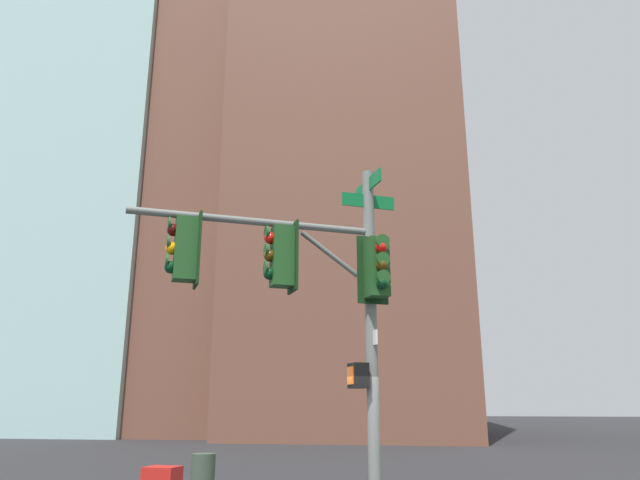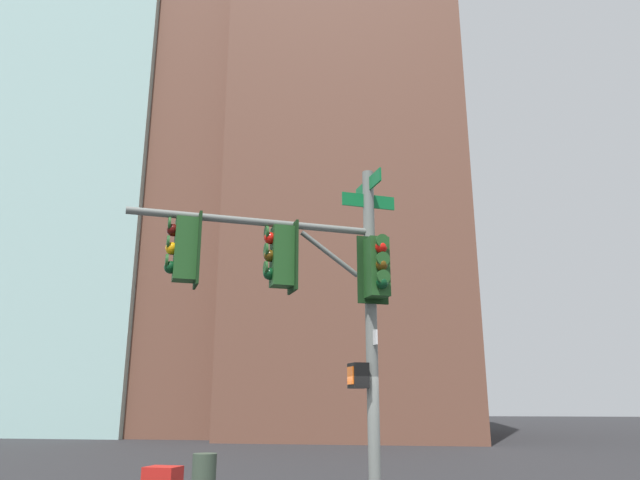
# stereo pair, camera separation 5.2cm
# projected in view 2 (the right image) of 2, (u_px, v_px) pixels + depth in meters

# --- Properties ---
(signal_pole_assembly) EXTENTS (2.43, 4.07, 6.09)m
(signal_pole_assembly) POSITION_uv_depth(u_px,v_px,m) (311.00, 283.00, 9.63)
(signal_pole_assembly) COLOR slate
(signal_pole_assembly) RESTS_ON ground_plane
(litter_bin) EXTENTS (0.56, 0.56, 0.95)m
(litter_bin) POSITION_uv_depth(u_px,v_px,m) (204.00, 475.00, 13.66)
(litter_bin) COLOR #384738
(litter_bin) RESTS_ON ground_plane
(building_brick_nearside) EXTENTS (22.41, 14.99, 43.92)m
(building_brick_nearside) POSITION_uv_depth(u_px,v_px,m) (231.00, 170.00, 51.75)
(building_brick_nearside) COLOR brown
(building_brick_nearside) RESTS_ON ground_plane
(building_brick_midblock) EXTENTS (21.84, 14.85, 38.33)m
(building_brick_midblock) POSITION_uv_depth(u_px,v_px,m) (361.00, 178.00, 46.19)
(building_brick_midblock) COLOR brown
(building_brick_midblock) RESTS_ON ground_plane
(building_glass_tower) EXTENTS (22.35, 24.54, 60.80)m
(building_glass_tower) POSITION_uv_depth(u_px,v_px,m) (87.00, 95.00, 55.95)
(building_glass_tower) COLOR #9EC6C1
(building_glass_tower) RESTS_ON ground_plane
(building_brick_farside) EXTENTS (19.22, 18.30, 39.57)m
(building_brick_farside) POSITION_uv_depth(u_px,v_px,m) (185.00, 243.00, 67.03)
(building_brick_farside) COLOR brown
(building_brick_farside) RESTS_ON ground_plane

